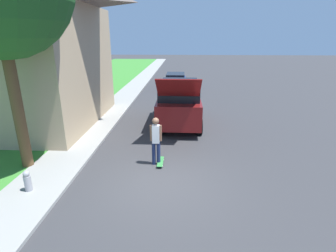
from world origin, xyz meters
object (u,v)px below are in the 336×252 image
Objects in this scene: car_down_street at (175,82)px; fire_hydrant at (28,181)px; skateboard at (160,162)px; skateboarder at (156,139)px; suv_parked at (179,102)px.

car_down_street reaches higher than fire_hydrant.
skateboard is 1.30× the size of fire_hydrant.
skateboarder is 4.09m from fire_hydrant.
fire_hydrant reaches higher than skateboard.
skateboarder reaches higher than car_down_street.
suv_parked reaches higher than car_down_street.
car_down_street reaches higher than skateboard.
car_down_street is 14.00m from skateboard.
skateboard is (-0.13, -13.99, -0.58)m from car_down_street.
skateboard is at bearing -97.26° from suv_parked.
car_down_street is at bearing 76.79° from fire_hydrant.
suv_parked is at bearing 81.00° from skateboarder.
fire_hydrant is at bearing -150.40° from skateboard.
skateboard is 4.20m from fire_hydrant.
skateboarder is at bearing -91.11° from car_down_street.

